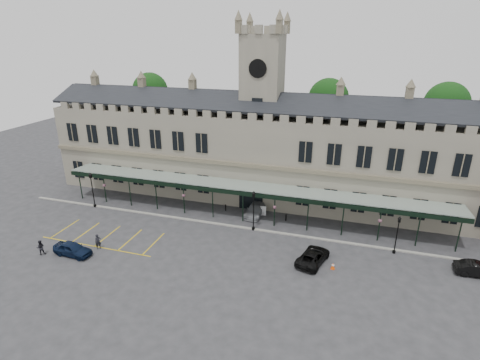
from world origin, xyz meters
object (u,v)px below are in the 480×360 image
(lamp_post_right, at_px, (397,232))
(person_a, at_px, (98,242))
(lamp_post_left, at_px, (92,187))
(car_left_a, at_px, (73,249))
(lamp_post_mid, at_px, (254,207))
(car_van, at_px, (313,256))
(person_b, at_px, (41,247))
(station_building, at_px, (261,153))
(traffic_cone, at_px, (333,266))
(sign_board, at_px, (263,211))
(clock_tower, at_px, (262,105))
(car_right_b, at_px, (478,269))
(car_taxi, at_px, (255,209))

(lamp_post_right, relative_size, person_a, 2.54)
(lamp_post_left, xyz_separation_m, car_left_a, (5.49, -10.86, -2.23))
(lamp_post_mid, height_order, car_van, lamp_post_mid)
(lamp_post_right, distance_m, person_a, 32.03)
(person_b, bearing_deg, car_van, 155.33)
(lamp_post_left, bearing_deg, lamp_post_right, -0.65)
(car_van, distance_m, person_b, 28.67)
(car_left_a, bearing_deg, person_a, -40.87)
(station_building, distance_m, person_a, 24.25)
(traffic_cone, distance_m, sign_board, 13.49)
(clock_tower, distance_m, car_right_b, 30.81)
(lamp_post_mid, xyz_separation_m, traffic_cone, (9.71, -5.44, -2.68))
(lamp_post_mid, relative_size, person_b, 3.04)
(clock_tower, distance_m, lamp_post_mid, 14.73)
(car_van, relative_size, person_a, 2.82)
(lamp_post_mid, height_order, lamp_post_right, lamp_post_mid)
(car_left_a, distance_m, person_a, 2.60)
(car_taxi, distance_m, person_b, 25.04)
(lamp_post_left, distance_m, car_left_a, 12.37)
(lamp_post_left, relative_size, car_left_a, 1.18)
(lamp_post_left, xyz_separation_m, person_a, (7.29, -8.98, -2.08))
(lamp_post_left, relative_size, car_taxi, 1.01)
(clock_tower, bearing_deg, station_building, -90.00)
(car_left_a, height_order, car_van, car_left_a)
(lamp_post_left, bearing_deg, clock_tower, 27.48)
(traffic_cone, xyz_separation_m, car_taxi, (-10.56, 9.55, 0.38))
(sign_board, xyz_separation_m, car_taxi, (-1.04, 0.00, 0.09))
(station_building, bearing_deg, car_taxi, -81.07)
(lamp_post_right, xyz_separation_m, car_left_a, (-32.62, -10.43, -1.89))
(traffic_cone, height_order, car_van, car_van)
(station_building, distance_m, car_left_a, 26.78)
(lamp_post_left, distance_m, car_van, 30.44)
(traffic_cone, distance_m, person_a, 25.03)
(sign_board, bearing_deg, person_a, -148.80)
(traffic_cone, relative_size, car_taxi, 0.14)
(station_building, distance_m, car_van, 18.93)
(traffic_cone, height_order, person_a, person_a)
(station_building, bearing_deg, car_left_a, -124.99)
(car_taxi, bearing_deg, person_b, -138.68)
(lamp_post_mid, relative_size, lamp_post_right, 1.15)
(person_b, bearing_deg, station_building, -168.16)
(station_building, distance_m, person_b, 29.41)
(sign_board, relative_size, car_van, 0.26)
(station_building, bearing_deg, person_b, -129.34)
(traffic_cone, height_order, sign_board, sign_board)
(sign_board, bearing_deg, lamp_post_mid, -102.39)
(traffic_cone, distance_m, car_van, 2.18)
(car_taxi, bearing_deg, traffic_cone, -40.41)
(clock_tower, xyz_separation_m, lamp_post_left, (-20.49, -10.66, -10.16))
(sign_board, relative_size, car_left_a, 0.31)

